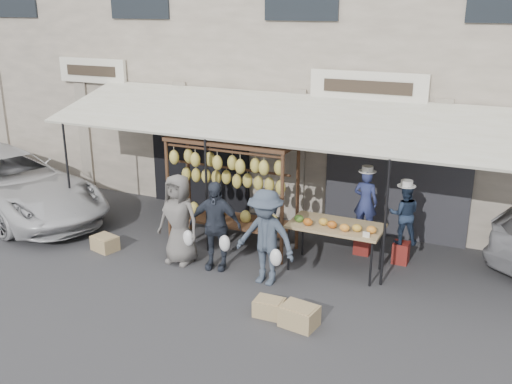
% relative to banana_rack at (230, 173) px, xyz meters
% --- Properties ---
extents(ground_plane, '(90.00, 90.00, 0.00)m').
position_rel_banana_rack_xyz_m(ground_plane, '(0.67, -1.54, -1.57)').
color(ground_plane, '#2D2D30').
extents(shophouse, '(24.00, 6.15, 7.30)m').
position_rel_banana_rack_xyz_m(shophouse, '(0.67, 4.95, 2.08)').
color(shophouse, '#BBAB98').
rests_on(shophouse, ground_plane).
extents(awning, '(10.00, 2.35, 2.92)m').
position_rel_banana_rack_xyz_m(awning, '(0.68, 0.74, 1.00)').
color(awning, silver).
rests_on(awning, ground_plane).
extents(banana_rack, '(2.60, 0.90, 2.24)m').
position_rel_banana_rack_xyz_m(banana_rack, '(0.00, 0.00, 0.00)').
color(banana_rack, black).
rests_on(banana_rack, ground_plane).
extents(produce_table, '(1.70, 0.90, 1.04)m').
position_rel_banana_rack_xyz_m(produce_table, '(2.24, -0.20, -0.70)').
color(produce_table, tan).
rests_on(produce_table, ground_plane).
extents(vendor_left, '(0.48, 0.33, 1.29)m').
position_rel_banana_rack_xyz_m(vendor_left, '(2.53, 0.80, -0.49)').
color(vendor_left, navy).
rests_on(vendor_left, stool_left).
extents(vendor_right, '(0.66, 0.58, 1.17)m').
position_rel_banana_rack_xyz_m(vendor_right, '(3.30, 0.68, -0.58)').
color(vendor_right, '#1E2C43').
rests_on(vendor_right, stool_right).
extents(customer_left, '(0.88, 0.60, 1.75)m').
position_rel_banana_rack_xyz_m(customer_left, '(-0.54, -1.07, -0.70)').
color(customer_left, '#64605C').
rests_on(customer_left, ground_plane).
extents(customer_mid, '(1.06, 0.60, 1.69)m').
position_rel_banana_rack_xyz_m(customer_mid, '(0.19, -1.00, -0.72)').
color(customer_mid, '#2A303C').
rests_on(customer_mid, ground_plane).
extents(customer_right, '(1.18, 0.74, 1.74)m').
position_rel_banana_rack_xyz_m(customer_right, '(1.29, -1.17, -0.70)').
color(customer_right, '#3A4555').
rests_on(customer_right, ground_plane).
extents(stool_left, '(0.36, 0.36, 0.44)m').
position_rel_banana_rack_xyz_m(stool_left, '(2.53, 0.80, -1.35)').
color(stool_left, maroon).
rests_on(stool_left, ground_plane).
extents(stool_right, '(0.36, 0.36, 0.41)m').
position_rel_banana_rack_xyz_m(stool_right, '(3.30, 0.68, -1.36)').
color(stool_right, maroon).
rests_on(stool_right, ground_plane).
extents(crate_near_a, '(0.47, 0.36, 0.27)m').
position_rel_banana_rack_xyz_m(crate_near_a, '(1.80, -2.18, -1.43)').
color(crate_near_a, tan).
rests_on(crate_near_a, ground_plane).
extents(crate_near_b, '(0.60, 0.48, 0.33)m').
position_rel_banana_rack_xyz_m(crate_near_b, '(2.35, -2.27, -1.41)').
color(crate_near_b, tan).
rests_on(crate_near_b, ground_plane).
extents(crate_far, '(0.57, 0.48, 0.30)m').
position_rel_banana_rack_xyz_m(crate_far, '(-2.22, -1.25, -1.42)').
color(crate_far, tan).
rests_on(crate_far, ground_plane).
extents(van, '(5.23, 3.68, 1.99)m').
position_rel_banana_rack_xyz_m(van, '(-6.12, -0.05, -0.58)').
color(van, silver).
rests_on(van, ground_plane).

